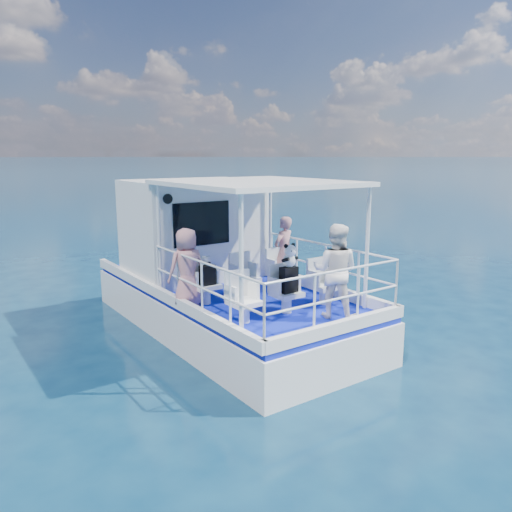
% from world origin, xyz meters
% --- Properties ---
extents(ground, '(2000.00, 2000.00, 0.00)m').
position_xyz_m(ground, '(0.00, 0.00, 0.00)').
color(ground, '#082540').
rests_on(ground, ground).
extents(hull, '(3.00, 7.00, 1.60)m').
position_xyz_m(hull, '(0.00, 1.00, 0.00)').
color(hull, white).
rests_on(hull, ground).
extents(deck, '(2.90, 6.90, 0.10)m').
position_xyz_m(deck, '(0.00, 1.00, 0.85)').
color(deck, '#0B179D').
rests_on(deck, hull).
extents(cabin, '(2.85, 2.00, 2.20)m').
position_xyz_m(cabin, '(0.00, 2.30, 2.00)').
color(cabin, white).
rests_on(cabin, deck).
extents(canopy, '(3.00, 3.20, 0.08)m').
position_xyz_m(canopy, '(0.00, -0.20, 3.14)').
color(canopy, white).
rests_on(canopy, cabin).
extents(canopy_posts, '(2.77, 2.97, 2.20)m').
position_xyz_m(canopy_posts, '(0.00, -0.25, 2.00)').
color(canopy_posts, white).
rests_on(canopy_posts, deck).
extents(railings, '(2.84, 3.59, 1.00)m').
position_xyz_m(railings, '(0.00, -0.58, 1.40)').
color(railings, white).
rests_on(railings, deck).
extents(seat_port_fwd, '(0.48, 0.46, 0.38)m').
position_xyz_m(seat_port_fwd, '(-0.90, 0.20, 1.09)').
color(seat_port_fwd, white).
rests_on(seat_port_fwd, deck).
extents(seat_center_fwd, '(0.48, 0.46, 0.38)m').
position_xyz_m(seat_center_fwd, '(0.00, 0.20, 1.09)').
color(seat_center_fwd, white).
rests_on(seat_center_fwd, deck).
extents(seat_stbd_fwd, '(0.48, 0.46, 0.38)m').
position_xyz_m(seat_stbd_fwd, '(0.90, 0.20, 1.09)').
color(seat_stbd_fwd, white).
rests_on(seat_stbd_fwd, deck).
extents(seat_port_aft, '(0.48, 0.46, 0.38)m').
position_xyz_m(seat_port_aft, '(-0.90, -1.10, 1.09)').
color(seat_port_aft, white).
rests_on(seat_port_aft, deck).
extents(seat_center_aft, '(0.48, 0.46, 0.38)m').
position_xyz_m(seat_center_aft, '(0.00, -1.10, 1.09)').
color(seat_center_aft, white).
rests_on(seat_center_aft, deck).
extents(seat_stbd_aft, '(0.48, 0.46, 0.38)m').
position_xyz_m(seat_stbd_aft, '(0.90, -1.10, 1.09)').
color(seat_stbd_aft, white).
rests_on(seat_stbd_aft, deck).
extents(passenger_port_fwd, '(0.55, 0.40, 1.46)m').
position_xyz_m(passenger_port_fwd, '(-1.25, 0.25, 1.63)').
color(passenger_port_fwd, tan).
rests_on(passenger_port_fwd, deck).
extents(passenger_stbd_fwd, '(0.62, 0.49, 1.49)m').
position_xyz_m(passenger_stbd_fwd, '(1.11, 0.41, 1.64)').
color(passenger_stbd_fwd, tan).
rests_on(passenger_stbd_fwd, deck).
extents(passenger_stbd_aft, '(0.95, 1.00, 1.62)m').
position_xyz_m(passenger_stbd_aft, '(0.53, -1.75, 1.71)').
color(passenger_stbd_aft, white).
rests_on(passenger_stbd_aft, deck).
extents(backpack_port, '(0.28, 0.16, 0.37)m').
position_xyz_m(backpack_port, '(-0.90, 0.12, 1.47)').
color(backpack_port, black).
rests_on(backpack_port, seat_port_fwd).
extents(backpack_center, '(0.30, 0.17, 0.46)m').
position_xyz_m(backpack_center, '(0.01, -1.15, 1.51)').
color(backpack_center, black).
rests_on(backpack_center, seat_center_aft).
extents(compact_camera, '(0.10, 0.06, 0.06)m').
position_xyz_m(compact_camera, '(-0.89, 0.12, 1.68)').
color(compact_camera, black).
rests_on(compact_camera, backpack_port).
extents(panda, '(0.27, 0.22, 0.41)m').
position_xyz_m(panda, '(0.02, -1.14, 1.94)').
color(panda, white).
rests_on(panda, backpack_center).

